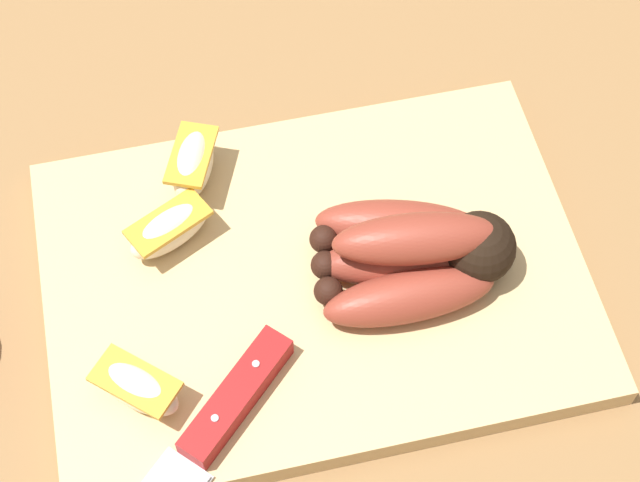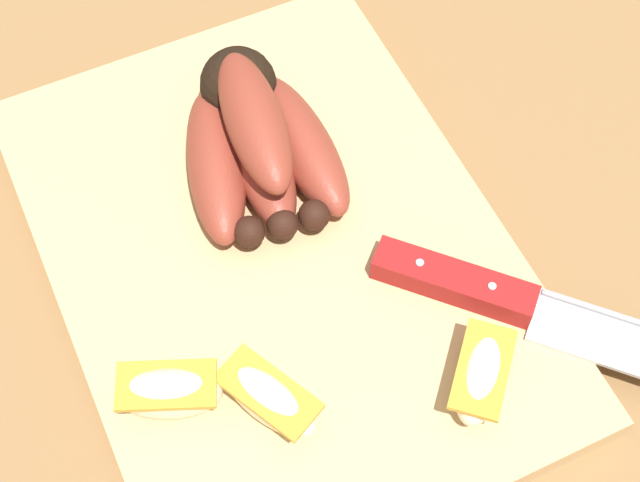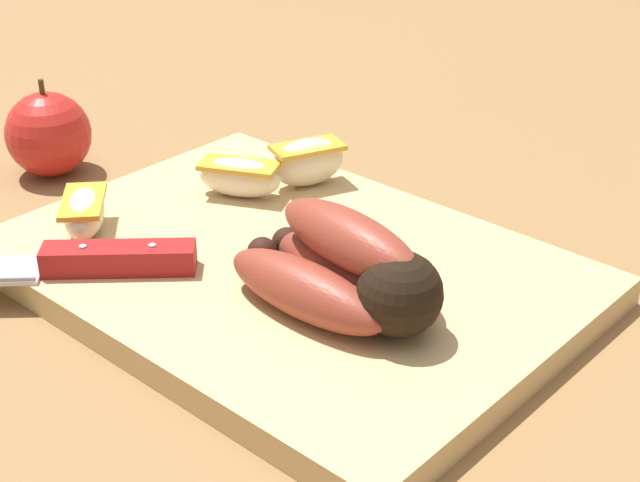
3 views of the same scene
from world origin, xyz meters
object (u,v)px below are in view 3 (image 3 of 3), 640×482
at_px(chefs_knife, 45,263).
at_px(apple_wedge_far, 308,161).
at_px(banana_bunch, 351,270).
at_px(whole_apple, 47,134).
at_px(apple_wedge_near, 239,176).
at_px(apple_wedge_middle, 84,212).

distance_m(chefs_knife, apple_wedge_far, 0.22).
relative_size(banana_bunch, apple_wedge_far, 2.18).
bearing_deg(whole_apple, apple_wedge_far, 25.26).
bearing_deg(apple_wedge_near, whole_apple, -165.19).
distance_m(apple_wedge_middle, whole_apple, 0.16).
height_order(banana_bunch, chefs_knife, banana_bunch).
bearing_deg(chefs_knife, banana_bunch, 30.76).
relative_size(banana_bunch, whole_apple, 1.71).
distance_m(chefs_knife, apple_wedge_near, 0.17).
xyz_separation_m(banana_bunch, chefs_knife, (-0.17, -0.10, -0.02)).
relative_size(banana_bunch, apple_wedge_near, 2.07).
distance_m(chefs_knife, whole_apple, 0.21).
relative_size(chefs_knife, apple_wedge_far, 3.38).
bearing_deg(apple_wedge_near, apple_wedge_far, 63.33).
relative_size(apple_wedge_middle, whole_apple, 0.77).
xyz_separation_m(apple_wedge_middle, apple_wedge_far, (0.06, 0.16, 0.00)).
relative_size(chefs_knife, apple_wedge_middle, 3.46).
xyz_separation_m(banana_bunch, apple_wedge_middle, (-0.20, -0.05, -0.01)).
distance_m(banana_bunch, apple_wedge_near, 0.18).
xyz_separation_m(apple_wedge_far, whole_apple, (-0.21, -0.10, -0.00)).
relative_size(chefs_knife, whole_apple, 2.66).
relative_size(apple_wedge_near, whole_apple, 0.83).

